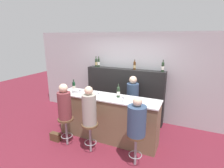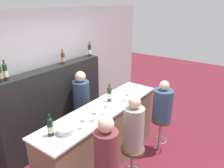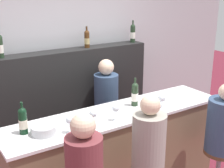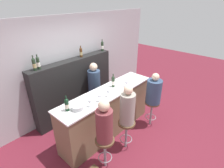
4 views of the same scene
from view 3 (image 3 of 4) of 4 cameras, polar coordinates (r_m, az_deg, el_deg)
wall_back at (r=4.42m, az=-9.16°, el=3.28°), size 6.40×0.05×2.60m
bar_counter at (r=3.56m, az=1.13°, el=-13.32°), size 2.50×0.60×1.10m
back_bar_cabinet at (r=4.39m, az=-7.62°, el=-3.88°), size 2.34×0.28×1.57m
wine_bottle_counter_0 at (r=2.92m, az=-15.99°, el=-6.43°), size 0.08×0.08×0.30m
wine_bottle_counter_1 at (r=3.45m, az=4.20°, el=-1.85°), size 0.08×0.08×0.32m
wine_bottle_backbar_1 at (r=3.86m, az=-19.77°, el=6.54°), size 0.07×0.07×0.32m
wine_bottle_backbar_2 at (r=4.27m, az=-4.61°, el=8.24°), size 0.07×0.07×0.29m
wine_bottle_backbar_3 at (r=4.68m, az=3.82°, el=9.28°), size 0.07×0.07×0.32m
wine_glass_0 at (r=2.85m, az=-7.78°, el=-6.72°), size 0.07×0.07×0.16m
wine_glass_1 at (r=2.95m, az=-3.46°, el=-5.58°), size 0.07×0.07×0.17m
wine_glass_2 at (r=3.07m, az=0.65°, el=-4.63°), size 0.07×0.07×0.16m
wine_glass_3 at (r=3.43m, az=9.11°, el=-2.70°), size 0.08×0.08×0.15m
metal_bowl at (r=2.90m, az=-12.41°, el=-8.18°), size 0.23×0.23×0.08m
tasting_menu at (r=3.26m, az=3.70°, el=-5.57°), size 0.21×0.30×0.00m
guest_seated_left at (r=2.51m, az=-5.08°, el=-15.05°), size 0.30×0.30×0.82m
guest_seated_middle at (r=2.82m, az=6.71°, el=-11.05°), size 0.30×0.30×0.84m
bar_stool_right at (r=3.74m, az=18.94°, el=-13.32°), size 0.36×0.36×0.67m
guest_seated_right at (r=3.53m, az=19.69°, el=-6.79°), size 0.35×0.35×0.76m
bartender at (r=4.30m, az=-1.04°, el=-5.75°), size 0.33×0.33×1.46m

